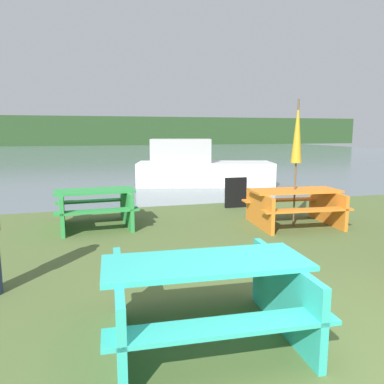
{
  "coord_description": "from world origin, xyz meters",
  "views": [
    {
      "loc": [
        -1.95,
        -1.95,
        1.87
      ],
      "look_at": [
        -0.31,
        4.16,
        0.85
      ],
      "focal_mm": 35.0,
      "sensor_mm": 36.0,
      "label": 1
    }
  ],
  "objects_px": {
    "picnic_table_orange": "(294,203)",
    "boat": "(199,168)",
    "umbrella_gold": "(297,133)",
    "picnic_table_teal": "(206,292)",
    "signboard": "(236,193)",
    "picnic_table_green": "(95,205)"
  },
  "relations": [
    {
      "from": "umbrella_gold",
      "to": "signboard",
      "type": "relative_size",
      "value": 3.33
    },
    {
      "from": "picnic_table_orange",
      "to": "umbrella_gold",
      "type": "height_order",
      "value": "umbrella_gold"
    },
    {
      "from": "umbrella_gold",
      "to": "boat",
      "type": "height_order",
      "value": "umbrella_gold"
    },
    {
      "from": "picnic_table_green",
      "to": "picnic_table_teal",
      "type": "bearing_deg",
      "value": -78.78
    },
    {
      "from": "picnic_table_green",
      "to": "boat",
      "type": "height_order",
      "value": "boat"
    },
    {
      "from": "picnic_table_orange",
      "to": "signboard",
      "type": "relative_size",
      "value": 2.47
    },
    {
      "from": "picnic_table_orange",
      "to": "picnic_table_green",
      "type": "xyz_separation_m",
      "value": [
        -3.88,
        0.91,
        -0.0
      ]
    },
    {
      "from": "umbrella_gold",
      "to": "picnic_table_orange",
      "type": "bearing_deg",
      "value": 0.0
    },
    {
      "from": "picnic_table_teal",
      "to": "picnic_table_green",
      "type": "xyz_separation_m",
      "value": [
        -0.89,
        4.51,
        -0.02
      ]
    },
    {
      "from": "picnic_table_teal",
      "to": "boat",
      "type": "xyz_separation_m",
      "value": [
        2.74,
        9.65,
        0.14
      ]
    },
    {
      "from": "picnic_table_orange",
      "to": "picnic_table_green",
      "type": "relative_size",
      "value": 1.16
    },
    {
      "from": "picnic_table_teal",
      "to": "signboard",
      "type": "xyz_separation_m",
      "value": [
        2.51,
        5.58,
        -0.08
      ]
    },
    {
      "from": "signboard",
      "to": "picnic_table_teal",
      "type": "bearing_deg",
      "value": -114.21
    },
    {
      "from": "picnic_table_green",
      "to": "umbrella_gold",
      "type": "distance_m",
      "value": 4.22
    },
    {
      "from": "boat",
      "to": "signboard",
      "type": "bearing_deg",
      "value": -79.22
    },
    {
      "from": "picnic_table_orange",
      "to": "picnic_table_green",
      "type": "distance_m",
      "value": 3.98
    },
    {
      "from": "picnic_table_teal",
      "to": "picnic_table_green",
      "type": "relative_size",
      "value": 1.16
    },
    {
      "from": "picnic_table_teal",
      "to": "signboard",
      "type": "relative_size",
      "value": 2.48
    },
    {
      "from": "picnic_table_orange",
      "to": "boat",
      "type": "xyz_separation_m",
      "value": [
        -0.24,
        6.04,
        0.15
      ]
    },
    {
      "from": "picnic_table_teal",
      "to": "picnic_table_green",
      "type": "bearing_deg",
      "value": 101.22
    },
    {
      "from": "picnic_table_orange",
      "to": "umbrella_gold",
      "type": "distance_m",
      "value": 1.4
    },
    {
      "from": "boat",
      "to": "signboard",
      "type": "relative_size",
      "value": 6.6
    }
  ]
}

